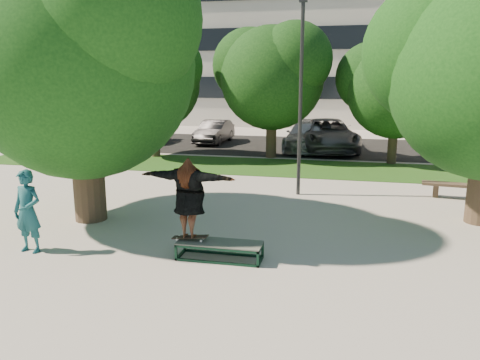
% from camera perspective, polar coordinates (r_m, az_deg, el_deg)
% --- Properties ---
extents(ground, '(120.00, 120.00, 0.00)m').
position_cam_1_polar(ground, '(10.95, -0.82, -7.75)').
color(ground, '#AAA29C').
rests_on(ground, ground).
extents(grass_strip, '(30.00, 4.00, 0.02)m').
position_cam_1_polar(grass_strip, '(19.90, 8.37, 1.40)').
color(grass_strip, '#264B15').
rests_on(grass_strip, ground).
extents(asphalt_strip, '(40.00, 8.00, 0.01)m').
position_cam_1_polar(asphalt_strip, '(26.37, 7.29, 4.12)').
color(asphalt_strip, black).
rests_on(asphalt_strip, ground).
extents(tree_left, '(6.96, 5.95, 7.12)m').
position_cam_1_polar(tree_left, '(12.96, -19.11, 14.63)').
color(tree_left, '#38281E').
rests_on(tree_left, ground).
extents(bg_tree_left, '(5.28, 4.51, 5.77)m').
position_cam_1_polar(bg_tree_left, '(22.89, -10.68, 12.13)').
color(bg_tree_left, '#38281E').
rests_on(bg_tree_left, ground).
extents(bg_tree_mid, '(5.76, 4.92, 6.24)m').
position_cam_1_polar(bg_tree_mid, '(22.34, 3.77, 13.03)').
color(bg_tree_mid, '#38281E').
rests_on(bg_tree_mid, ground).
extents(bg_tree_right, '(5.04, 4.31, 5.43)m').
position_cam_1_polar(bg_tree_right, '(21.66, 18.37, 11.07)').
color(bg_tree_right, '#38281E').
rests_on(bg_tree_right, ground).
extents(lamppost, '(0.25, 0.15, 6.11)m').
position_cam_1_polar(lamppost, '(15.07, 7.40, 9.96)').
color(lamppost, '#2D2D30').
rests_on(lamppost, ground).
extents(office_building, '(30.00, 14.12, 16.00)m').
position_cam_1_polar(office_building, '(42.41, 6.95, 18.08)').
color(office_building, '#B8B5AA').
rests_on(office_building, ground).
extents(grind_box, '(1.80, 0.60, 0.38)m').
position_cam_1_polar(grind_box, '(10.01, -2.51, -8.58)').
color(grind_box, black).
rests_on(grind_box, ground).
extents(skater_rig, '(2.14, 0.78, 1.78)m').
position_cam_1_polar(skater_rig, '(9.85, -6.22, -2.19)').
color(skater_rig, white).
rests_on(skater_rig, grind_box).
extents(bystander, '(0.71, 0.49, 1.84)m').
position_cam_1_polar(bystander, '(11.19, -24.46, -3.50)').
color(bystander, '#164E55').
rests_on(bystander, ground).
extents(bench, '(3.25, 0.83, 0.49)m').
position_cam_1_polar(bench, '(16.32, 26.94, -0.82)').
color(bench, '#4C3B2D').
rests_on(bench, ground).
extents(car_silver_a, '(1.98, 4.69, 1.58)m').
position_cam_1_polar(car_silver_a, '(27.62, -11.89, 5.98)').
color(car_silver_a, '#BCBBC1').
rests_on(car_silver_a, asphalt_strip).
extents(car_dark, '(1.53, 4.04, 1.32)m').
position_cam_1_polar(car_dark, '(27.37, -3.16, 5.89)').
color(car_dark, black).
rests_on(car_dark, asphalt_strip).
extents(car_grey, '(3.75, 6.32, 1.65)m').
position_cam_1_polar(car_grey, '(24.88, 10.58, 5.42)').
color(car_grey, '#59595E').
rests_on(car_grey, asphalt_strip).
extents(car_silver_b, '(2.28, 5.16, 1.47)m').
position_cam_1_polar(car_silver_b, '(24.96, 8.20, 5.32)').
color(car_silver_b, '#A9AAAE').
rests_on(car_silver_b, asphalt_strip).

